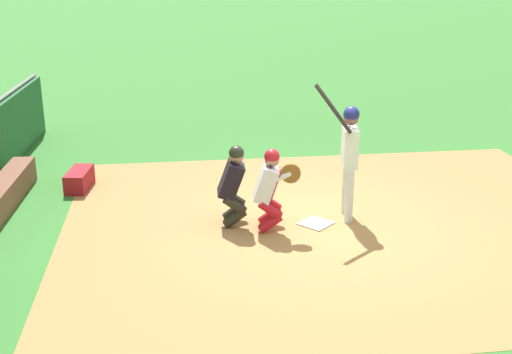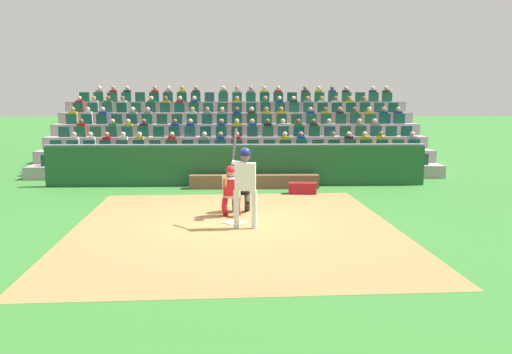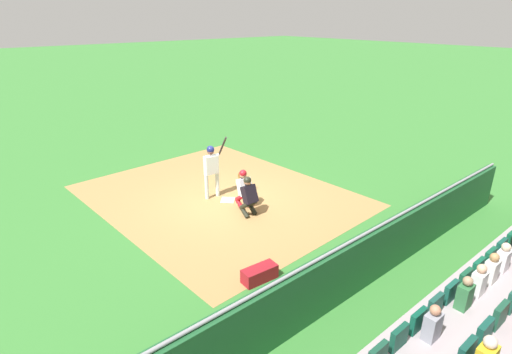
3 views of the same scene
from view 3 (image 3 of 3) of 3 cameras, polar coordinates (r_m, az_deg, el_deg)
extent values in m
plane|color=#357630|center=(13.65, -4.01, -3.32)|extent=(160.00, 160.00, 0.00)
cube|color=#A27A47|center=(14.01, -5.23, -2.64)|extent=(7.70, 9.25, 0.01)
cube|color=white|center=(13.64, -4.01, -3.26)|extent=(0.62, 0.62, 0.02)
cylinder|color=silver|center=(13.66, -6.99, -1.38)|extent=(0.14, 0.14, 0.88)
cylinder|color=silver|center=(13.84, -5.49, -1.00)|extent=(0.14, 0.14, 0.88)
cube|color=silver|center=(13.48, -6.36, 1.74)|extent=(0.48, 0.26, 0.62)
sphere|color=brown|center=(13.32, -6.45, 3.62)|extent=(0.23, 0.23, 0.23)
sphere|color=navy|center=(13.30, -6.46, 3.87)|extent=(0.25, 0.25, 0.25)
cylinder|color=silver|center=(13.38, -6.16, 2.95)|extent=(0.50, 0.19, 0.14)
cylinder|color=silver|center=(13.46, -5.47, 3.10)|extent=(0.18, 0.16, 0.13)
cylinder|color=black|center=(13.12, -4.74, 4.38)|extent=(0.15, 0.59, 0.75)
sphere|color=black|center=(13.46, -5.23, 3.21)|extent=(0.06, 0.06, 0.06)
cylinder|color=red|center=(13.02, -2.33, -3.84)|extent=(0.17, 0.39, 0.34)
cylinder|color=red|center=(12.93, -2.35, -2.97)|extent=(0.17, 0.39, 0.33)
cylinder|color=red|center=(13.18, -1.17, -3.50)|extent=(0.17, 0.39, 0.34)
cylinder|color=red|center=(13.09, -1.17, -2.63)|extent=(0.17, 0.39, 0.33)
cube|color=silver|center=(12.81, -1.62, -1.39)|extent=(0.45, 0.43, 0.60)
cube|color=red|center=(12.90, -1.92, -1.22)|extent=(0.39, 0.22, 0.45)
sphere|color=#A97B56|center=(12.73, -1.85, 0.26)|extent=(0.22, 0.22, 0.22)
cube|color=black|center=(12.73, -1.85, 0.26)|extent=(0.21, 0.12, 0.20)
sphere|color=red|center=(12.71, -1.85, 0.52)|extent=(0.24, 0.24, 0.24)
cylinder|color=brown|center=(13.07, -2.08, 0.07)|extent=(0.10, 0.30, 0.30)
cylinder|color=silver|center=(12.97, -1.54, -0.41)|extent=(0.12, 0.39, 0.22)
cylinder|color=black|center=(12.49, -1.64, -5.01)|extent=(0.14, 0.38, 0.34)
cylinder|color=black|center=(12.40, -1.65, -4.10)|extent=(0.14, 0.38, 0.33)
cylinder|color=black|center=(12.67, -0.51, -4.59)|extent=(0.14, 0.38, 0.34)
cylinder|color=black|center=(12.58, -0.51, -3.69)|extent=(0.14, 0.38, 0.33)
cube|color=black|center=(12.29, -0.93, -2.45)|extent=(0.42, 0.42, 0.60)
cube|color=black|center=(12.38, -1.29, -2.27)|extent=(0.38, 0.21, 0.45)
sphere|color=#AC7152|center=(12.21, -1.23, -0.73)|extent=(0.22, 0.22, 0.22)
cube|color=black|center=(12.21, -1.23, -0.73)|extent=(0.20, 0.11, 0.20)
sphere|color=black|center=(12.19, -1.23, -0.47)|extent=(0.24, 0.24, 0.24)
cube|color=#1D532B|center=(9.88, 16.30, -10.44)|extent=(12.71, 0.24, 1.34)
cylinder|color=gray|center=(9.53, 16.76, -6.82)|extent=(12.71, 0.07, 0.07)
cube|color=brown|center=(9.97, 11.41, -12.72)|extent=(4.24, 0.40, 0.44)
cylinder|color=blue|center=(10.11, 13.08, -9.94)|extent=(0.07, 0.07, 0.26)
cube|color=maroon|center=(9.73, 0.50, -13.52)|extent=(0.89, 0.44, 0.35)
cube|color=#A19497|center=(9.45, 26.25, -16.97)|extent=(15.41, 1.05, 0.46)
cube|color=#104232|center=(7.84, 19.55, -20.62)|extent=(0.44, 0.10, 0.42)
cube|color=#0C4735|center=(8.28, 21.92, -18.35)|extent=(0.44, 0.10, 0.42)
cube|color=gray|center=(8.18, 23.62, -18.80)|extent=(0.32, 0.22, 0.52)
sphere|color=#B17357|center=(7.96, 24.03, -16.81)|extent=(0.19, 0.19, 0.19)
cube|color=#17453B|center=(8.75, 24.00, -16.30)|extent=(0.44, 0.10, 0.42)
cube|color=#12493C|center=(9.23, 25.82, -14.44)|extent=(0.44, 0.10, 0.42)
cube|color=#2E6B3C|center=(9.14, 27.36, -14.77)|extent=(0.32, 0.22, 0.52)
sphere|color=#9E7D5D|center=(8.94, 27.77, -12.89)|extent=(0.19, 0.19, 0.19)
cube|color=#14482F|center=(9.74, 27.43, -12.75)|extent=(0.44, 0.10, 0.42)
cube|color=white|center=(9.65, 28.90, -13.04)|extent=(0.32, 0.22, 0.52)
sphere|color=tan|center=(9.46, 29.30, -11.23)|extent=(0.19, 0.19, 0.19)
cube|color=#0E4D35|center=(10.25, 28.87, -11.23)|extent=(0.44, 0.10, 0.42)
cube|color=silver|center=(10.17, 30.26, -11.48)|extent=(0.32, 0.22, 0.52)
sphere|color=#AD7E4E|center=(9.99, 30.66, -9.74)|extent=(0.19, 0.19, 0.19)
cube|color=#0F4C33|center=(10.78, 30.15, -9.85)|extent=(0.44, 0.10, 0.42)
cube|color=white|center=(10.70, 31.48, -10.07)|extent=(0.32, 0.22, 0.52)
sphere|color=beige|center=(10.53, 31.87, -8.39)|extent=(0.19, 0.19, 0.19)
cube|color=#104437|center=(11.32, 31.30, -8.59)|extent=(0.44, 0.10, 0.42)
cube|color=#0C4B30|center=(11.87, 32.34, -7.45)|extent=(0.44, 0.10, 0.42)
cube|color=#124237|center=(7.26, 27.57, -21.22)|extent=(0.44, 0.10, 0.42)
sphere|color=beige|center=(6.96, 30.22, -19.50)|extent=(0.19, 0.19, 0.19)
cube|color=#114338|center=(7.74, 29.53, -18.66)|extent=(0.44, 0.10, 0.42)
cube|color=#184532|center=(8.23, 31.21, -16.39)|extent=(0.44, 0.10, 0.42)
camera|label=1|loc=(18.51, 23.83, 14.46)|focal=44.91mm
camera|label=2|loc=(24.03, -23.50, 13.31)|focal=38.74mm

